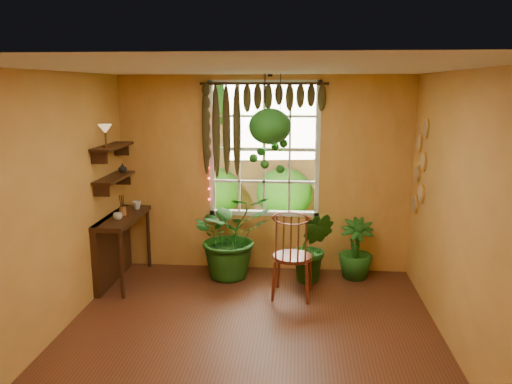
# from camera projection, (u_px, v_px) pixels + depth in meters

# --- Properties ---
(floor) EXTENTS (4.50, 4.50, 0.00)m
(floor) POSITION_uv_depth(u_px,v_px,m) (247.00, 348.00, 4.95)
(floor) COLOR #5C2A1A
(floor) RESTS_ON ground
(ceiling) EXTENTS (4.50, 4.50, 0.00)m
(ceiling) POSITION_uv_depth(u_px,v_px,m) (246.00, 69.00, 4.39)
(ceiling) COLOR silver
(ceiling) RESTS_ON wall_back
(wall_back) EXTENTS (4.00, 0.00, 4.00)m
(wall_back) POSITION_uv_depth(u_px,v_px,m) (264.00, 175.00, 6.86)
(wall_back) COLOR #E0A04C
(wall_back) RESTS_ON floor
(wall_left) EXTENTS (0.00, 4.50, 4.50)m
(wall_left) POSITION_uv_depth(u_px,v_px,m) (42.00, 212.00, 4.84)
(wall_left) COLOR #E0A04C
(wall_left) RESTS_ON floor
(wall_right) EXTENTS (0.00, 4.50, 4.50)m
(wall_right) POSITION_uv_depth(u_px,v_px,m) (467.00, 222.00, 4.50)
(wall_right) COLOR #E0A04C
(wall_right) RESTS_ON floor
(window) EXTENTS (1.52, 0.10, 1.86)m
(window) POSITION_uv_depth(u_px,v_px,m) (264.00, 149.00, 6.82)
(window) COLOR white
(window) RESTS_ON wall_back
(valance_vine) EXTENTS (1.70, 0.12, 1.10)m
(valance_vine) POSITION_uv_depth(u_px,v_px,m) (257.00, 107.00, 6.59)
(valance_vine) COLOR #361F0E
(valance_vine) RESTS_ON window
(string_lights) EXTENTS (0.03, 0.03, 1.54)m
(string_lights) POSITION_uv_depth(u_px,v_px,m) (208.00, 146.00, 6.79)
(string_lights) COLOR #FF2633
(string_lights) RESTS_ON window
(wall_plates) EXTENTS (0.04, 0.32, 1.10)m
(wall_plates) POSITION_uv_depth(u_px,v_px,m) (420.00, 168.00, 6.21)
(wall_plates) COLOR beige
(wall_plates) RESTS_ON wall_right
(counter_ledge) EXTENTS (0.40, 1.20, 0.90)m
(counter_ledge) POSITION_uv_depth(u_px,v_px,m) (116.00, 241.00, 6.56)
(counter_ledge) COLOR #361F0E
(counter_ledge) RESTS_ON floor
(shelf_lower) EXTENTS (0.25, 0.90, 0.04)m
(shelf_lower) POSITION_uv_depth(u_px,v_px,m) (114.00, 178.00, 6.38)
(shelf_lower) COLOR #361F0E
(shelf_lower) RESTS_ON wall_left
(shelf_upper) EXTENTS (0.25, 0.90, 0.04)m
(shelf_upper) POSITION_uv_depth(u_px,v_px,m) (113.00, 147.00, 6.30)
(shelf_upper) COLOR #361F0E
(shelf_upper) RESTS_ON wall_left
(backyard) EXTENTS (14.00, 10.00, 12.00)m
(backyard) POSITION_uv_depth(u_px,v_px,m) (289.00, 143.00, 11.36)
(backyard) COLOR #225D1A
(backyard) RESTS_ON ground
(windsor_chair) EXTENTS (0.53, 0.56, 1.29)m
(windsor_chair) POSITION_uv_depth(u_px,v_px,m) (292.00, 268.00, 6.09)
(windsor_chair) COLOR maroon
(windsor_chair) RESTS_ON floor
(potted_plant_left) EXTENTS (1.33, 1.25, 1.17)m
(potted_plant_left) POSITION_uv_depth(u_px,v_px,m) (231.00, 235.00, 6.71)
(potted_plant_left) COLOR #154F16
(potted_plant_left) RESTS_ON floor
(potted_plant_mid) EXTENTS (0.58, 0.49, 0.96)m
(potted_plant_mid) POSITION_uv_depth(u_px,v_px,m) (312.00, 247.00, 6.54)
(potted_plant_mid) COLOR #154F16
(potted_plant_mid) RESTS_ON floor
(potted_plant_right) EXTENTS (0.47, 0.47, 0.81)m
(potted_plant_right) POSITION_uv_depth(u_px,v_px,m) (356.00, 249.00, 6.69)
(potted_plant_right) COLOR #154F16
(potted_plant_right) RESTS_ON floor
(hanging_basket) EXTENTS (0.55, 0.55, 1.27)m
(hanging_basket) POSITION_uv_depth(u_px,v_px,m) (270.00, 132.00, 6.44)
(hanging_basket) COLOR black
(hanging_basket) RESTS_ON ceiling
(cup_a) EXTENTS (0.14, 0.14, 0.09)m
(cup_a) POSITION_uv_depth(u_px,v_px,m) (118.00, 216.00, 6.26)
(cup_a) COLOR silver
(cup_a) RESTS_ON counter_ledge
(cup_b) EXTENTS (0.12, 0.12, 0.11)m
(cup_b) POSITION_uv_depth(u_px,v_px,m) (137.00, 205.00, 6.80)
(cup_b) COLOR beige
(cup_b) RESTS_ON counter_ledge
(brush_jar) EXTENTS (0.09, 0.09, 0.34)m
(brush_jar) POSITION_uv_depth(u_px,v_px,m) (122.00, 205.00, 6.47)
(brush_jar) COLOR #96582B
(brush_jar) RESTS_ON counter_ledge
(shelf_vase) EXTENTS (0.14, 0.14, 0.12)m
(shelf_vase) POSITION_uv_depth(u_px,v_px,m) (123.00, 168.00, 6.65)
(shelf_vase) COLOR #B2AD99
(shelf_vase) RESTS_ON shelf_lower
(tiffany_lamp) EXTENTS (0.17, 0.17, 0.28)m
(tiffany_lamp) POSITION_uv_depth(u_px,v_px,m) (105.00, 130.00, 6.01)
(tiffany_lamp) COLOR brown
(tiffany_lamp) RESTS_ON shelf_upper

